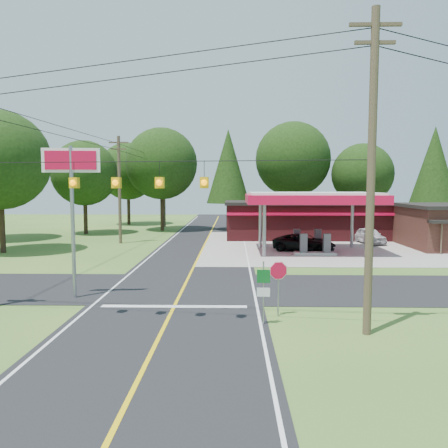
{
  "coord_description": "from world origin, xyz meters",
  "views": [
    {
      "loc": [
        2.63,
        -22.59,
        5.37
      ],
      "look_at": [
        2.0,
        7.0,
        2.8
      ],
      "focal_mm": 35.0,
      "sensor_mm": 36.0,
      "label": 1
    }
  ],
  "objects_px": {
    "gas_canopy": "(312,200)",
    "big_stop_sign": "(72,185)",
    "suv_car": "(304,243)",
    "octagonal_stop_sign": "(278,275)",
    "sedan_car": "(369,236)"
  },
  "relations": [
    {
      "from": "sedan_car",
      "to": "octagonal_stop_sign",
      "type": "bearing_deg",
      "value": -123.42
    },
    {
      "from": "sedan_car",
      "to": "octagonal_stop_sign",
      "type": "xyz_separation_m",
      "value": [
        -10.89,
        -23.12,
        0.98
      ]
    },
    {
      "from": "gas_canopy",
      "to": "sedan_car",
      "type": "xyz_separation_m",
      "value": [
        6.39,
        5.3,
        -3.53
      ]
    },
    {
      "from": "big_stop_sign",
      "to": "gas_canopy",
      "type": "bearing_deg",
      "value": 47.19
    },
    {
      "from": "octagonal_stop_sign",
      "to": "big_stop_sign",
      "type": "bearing_deg",
      "value": 164.1
    },
    {
      "from": "gas_canopy",
      "to": "suv_car",
      "type": "distance_m",
      "value": 3.61
    },
    {
      "from": "big_stop_sign",
      "to": "suv_car",
      "type": "bearing_deg",
      "value": 48.86
    },
    {
      "from": "gas_canopy",
      "to": "big_stop_sign",
      "type": "xyz_separation_m",
      "value": [
        -14.0,
        -15.11,
        1.17
      ]
    },
    {
      "from": "suv_car",
      "to": "octagonal_stop_sign",
      "type": "bearing_deg",
      "value": -174.16
    },
    {
      "from": "suv_car",
      "to": "octagonal_stop_sign",
      "type": "xyz_separation_m",
      "value": [
        -4.0,
        -18.16,
        1.01
      ]
    },
    {
      "from": "gas_canopy",
      "to": "sedan_car",
      "type": "bearing_deg",
      "value": 39.65
    },
    {
      "from": "gas_canopy",
      "to": "octagonal_stop_sign",
      "type": "height_order",
      "value": "gas_canopy"
    },
    {
      "from": "big_stop_sign",
      "to": "octagonal_stop_sign",
      "type": "relative_size",
      "value": 3.14
    },
    {
      "from": "gas_canopy",
      "to": "sedan_car",
      "type": "distance_m",
      "value": 9.02
    },
    {
      "from": "suv_car",
      "to": "sedan_car",
      "type": "relative_size",
      "value": 1.18
    }
  ]
}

